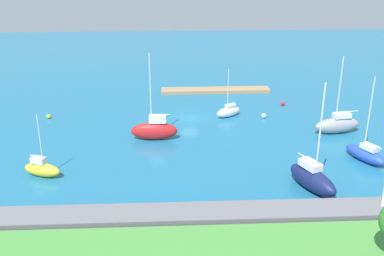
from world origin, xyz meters
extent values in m
plane|color=#1E668C|center=(0.00, 0.00, 0.00)|extent=(160.00, 160.00, 0.00)
cube|color=#997A56|center=(-5.64, -14.22, 0.31)|extent=(20.94, 3.01, 0.62)
cube|color=slate|center=(0.00, 30.49, 0.71)|extent=(61.12, 3.60, 1.42)
ellipsoid|color=#141E4C|center=(-13.36, 24.24, 1.28)|extent=(5.32, 7.90, 2.57)
cube|color=silver|center=(-13.11, 23.69, 2.97)|extent=(2.45, 3.09, 0.79)
cylinder|color=silver|center=(-13.51, 24.58, 7.88)|extent=(0.18, 0.18, 10.61)
cylinder|color=silver|center=(-12.86, 23.11, 3.51)|extent=(1.44, 3.00, 0.15)
ellipsoid|color=gray|center=(-22.14, 7.30, 1.22)|extent=(7.43, 3.31, 2.44)
cube|color=silver|center=(-22.71, 7.21, 2.80)|extent=(2.76, 1.71, 0.73)
cylinder|color=silver|center=(-21.78, 7.36, 7.17)|extent=(0.17, 0.17, 9.47)
cylinder|color=silver|center=(-23.54, 7.07, 3.32)|extent=(3.54, 0.71, 0.14)
ellipsoid|color=red|center=(5.59, 8.48, 1.34)|extent=(6.88, 2.15, 2.68)
cube|color=silver|center=(5.04, 8.50, 3.22)|extent=(2.49, 1.24, 1.08)
cylinder|color=silver|center=(5.93, 8.47, 7.78)|extent=(0.16, 0.16, 10.20)
cylinder|color=silver|center=(4.56, 8.51, 3.91)|extent=(2.74, 0.20, 0.13)
ellipsoid|color=white|center=(-6.47, -0.44, 0.85)|extent=(4.68, 3.56, 1.70)
cube|color=silver|center=(-6.79, -0.63, 1.91)|extent=(1.86, 1.58, 0.43)
cylinder|color=silver|center=(-6.27, -0.33, 4.93)|extent=(0.11, 0.11, 6.46)
cylinder|color=silver|center=(-6.99, -0.75, 2.28)|extent=(1.48, 0.92, 0.09)
ellipsoid|color=yellow|center=(19.18, 19.35, 0.89)|extent=(5.19, 3.22, 1.77)
cube|color=silver|center=(19.55, 19.22, 2.15)|extent=(2.00, 1.53, 0.76)
cylinder|color=silver|center=(18.95, 19.43, 5.00)|extent=(0.12, 0.12, 6.46)
cylinder|color=silver|center=(19.79, 19.13, 2.68)|extent=(1.71, 0.69, 0.09)
ellipsoid|color=#2347B2|center=(-22.62, 17.03, 0.91)|extent=(4.73, 6.57, 1.82)
cube|color=silver|center=(-22.85, 17.48, 2.15)|extent=(2.15, 2.59, 0.66)
cylinder|color=silver|center=(-22.47, 16.75, 6.67)|extent=(0.15, 0.15, 9.69)
cylinder|color=silver|center=(-23.08, 17.92, 2.63)|extent=(1.31, 2.41, 0.12)
sphere|color=white|center=(-12.27, 0.40, 0.39)|extent=(0.77, 0.77, 0.77)
sphere|color=yellow|center=(23.25, -1.05, 0.35)|extent=(0.71, 0.71, 0.71)
sphere|color=red|center=(-16.87, -5.62, 0.36)|extent=(0.73, 0.73, 0.73)
camera|label=1|loc=(3.11, 71.61, 27.32)|focal=43.45mm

